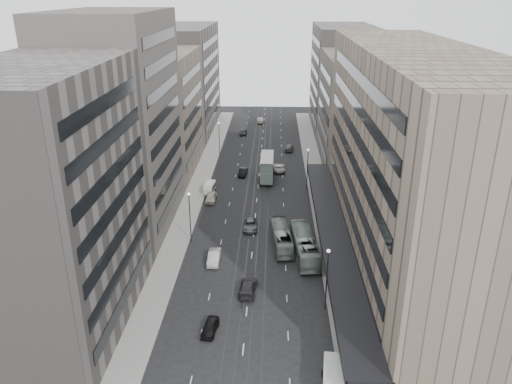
# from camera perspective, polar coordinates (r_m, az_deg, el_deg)

# --- Properties ---
(ground) EXTENTS (220.00, 220.00, 0.00)m
(ground) POSITION_cam_1_polar(r_m,az_deg,el_deg) (68.04, -0.80, -10.55)
(ground) COLOR black
(ground) RESTS_ON ground
(sidewalk_right) EXTENTS (4.00, 125.00, 0.15)m
(sidewalk_right) POSITION_cam_1_polar(r_m,az_deg,el_deg) (101.93, 7.02, 0.89)
(sidewalk_right) COLOR gray
(sidewalk_right) RESTS_ON ground
(sidewalk_left) EXTENTS (4.00, 125.00, 0.15)m
(sidewalk_left) POSITION_cam_1_polar(r_m,az_deg,el_deg) (102.65, -6.45, 1.07)
(sidewalk_left) COLOR gray
(sidewalk_left) RESTS_ON ground
(department_store) EXTENTS (19.20, 60.00, 30.00)m
(department_store) POSITION_cam_1_polar(r_m,az_deg,el_deg) (71.15, 17.03, 3.31)
(department_store) COLOR #7F6D5D
(department_store) RESTS_ON ground
(building_right_mid) EXTENTS (15.00, 28.00, 24.00)m
(building_right_mid) POSITION_cam_1_polar(r_m,az_deg,el_deg) (113.46, 11.57, 9.10)
(building_right_mid) COLOR #514C46
(building_right_mid) RESTS_ON ground
(building_right_far) EXTENTS (15.00, 32.00, 28.00)m
(building_right_far) POSITION_cam_1_polar(r_m,az_deg,el_deg) (142.23, 9.78, 12.63)
(building_right_far) COLOR slate
(building_right_far) RESTS_ON ground
(building_left_a) EXTENTS (15.00, 28.00, 30.00)m
(building_left_a) POSITION_cam_1_polar(r_m,az_deg,el_deg) (59.11, -22.60, -1.24)
(building_left_a) COLOR slate
(building_left_a) RESTS_ON ground
(building_left_b) EXTENTS (15.00, 26.00, 34.00)m
(building_left_b) POSITION_cam_1_polar(r_m,az_deg,el_deg) (82.44, -15.41, 7.49)
(building_left_b) COLOR #514C46
(building_left_b) RESTS_ON ground
(building_left_c) EXTENTS (15.00, 28.00, 25.00)m
(building_left_c) POSITION_cam_1_polar(r_m,az_deg,el_deg) (108.80, -11.11, 8.86)
(building_left_c) COLOR gray
(building_left_c) RESTS_ON ground
(building_left_d) EXTENTS (15.00, 38.00, 28.00)m
(building_left_d) POSITION_cam_1_polar(r_m,az_deg,el_deg) (140.23, -8.19, 12.59)
(building_left_d) COLOR slate
(building_left_d) RESTS_ON ground
(lamp_right_near) EXTENTS (0.44, 0.44, 8.32)m
(lamp_right_near) POSITION_cam_1_polar(r_m,az_deg,el_deg) (61.34, 8.14, -9.06)
(lamp_right_near) COLOR #262628
(lamp_right_near) RESTS_ON ground
(lamp_right_far) EXTENTS (0.44, 0.44, 8.32)m
(lamp_right_far) POSITION_cam_1_polar(r_m,az_deg,el_deg) (97.66, 5.92, 3.18)
(lamp_right_far) COLOR #262628
(lamp_right_far) RESTS_ON ground
(lamp_left_near) EXTENTS (0.44, 0.44, 8.32)m
(lamp_left_near) POSITION_cam_1_polar(r_m,az_deg,el_deg) (77.10, -7.59, -2.21)
(lamp_left_near) COLOR #262628
(lamp_left_near) RESTS_ON ground
(lamp_left_far) EXTENTS (0.44, 0.44, 8.32)m
(lamp_left_far) POSITION_cam_1_polar(r_m,az_deg,el_deg) (117.23, -4.23, 6.48)
(lamp_left_far) COLOR #262628
(lamp_left_far) RESTS_ON ground
(bus_near) EXTENTS (4.05, 12.54, 3.43)m
(bus_near) POSITION_cam_1_polar(r_m,az_deg,el_deg) (74.36, 5.57, -6.08)
(bus_near) COLOR gray
(bus_near) RESTS_ON ground
(bus_far) EXTENTS (3.68, 10.95, 2.99)m
(bus_far) POSITION_cam_1_polar(r_m,az_deg,el_deg) (76.94, 2.90, -5.16)
(bus_far) COLOR gray
(bus_far) RESTS_ON ground
(double_decker) EXTENTS (2.92, 9.23, 5.03)m
(double_decker) POSITION_cam_1_polar(r_m,az_deg,el_deg) (103.12, 1.27, 2.87)
(double_decker) COLOR gray
(double_decker) RESTS_ON ground
(vw_microbus) EXTENTS (2.63, 4.99, 2.59)m
(vw_microbus) POSITION_cam_1_polar(r_m,az_deg,el_deg) (52.73, 8.81, -20.22)
(vw_microbus) COLOR #4F5356
(vw_microbus) RESTS_ON ground
(panel_van) EXTENTS (2.06, 3.72, 2.25)m
(panel_van) POSITION_cam_1_polar(r_m,az_deg,el_deg) (96.72, -5.31, 0.51)
(panel_van) COLOR beige
(panel_van) RESTS_ON ground
(sedan_0) EXTENTS (2.07, 4.09, 1.34)m
(sedan_0) POSITION_cam_1_polar(r_m,az_deg,el_deg) (59.74, -5.29, -15.13)
(sedan_0) COLOR black
(sedan_0) RESTS_ON ground
(sedan_1) EXTENTS (1.72, 4.80, 1.57)m
(sedan_1) POSITION_cam_1_polar(r_m,az_deg,el_deg) (73.04, -4.82, -7.44)
(sedan_1) COLOR beige
(sedan_1) RESTS_ON ground
(sedan_2) EXTENTS (2.43, 5.06, 1.39)m
(sedan_2) POSITION_cam_1_polar(r_m,az_deg,el_deg) (82.44, -0.67, -3.79)
(sedan_2) COLOR #5B5B5D
(sedan_2) RESTS_ON ground
(sedan_3) EXTENTS (2.51, 5.33, 1.50)m
(sedan_3) POSITION_cam_1_polar(r_m,az_deg,el_deg) (66.22, -0.94, -10.79)
(sedan_3) COLOR #242426
(sedan_3) RESTS_ON ground
(sedan_4) EXTENTS (1.91, 4.69, 1.59)m
(sedan_4) POSITION_cam_1_polar(r_m,az_deg,el_deg) (93.27, -5.16, -0.62)
(sedan_4) COLOR #C0B59F
(sedan_4) RESTS_ON ground
(sedan_5) EXTENTS (1.95, 4.51, 1.44)m
(sedan_5) POSITION_cam_1_polar(r_m,az_deg,el_deg) (106.12, -1.50, 2.29)
(sedan_5) COLOR black
(sedan_5) RESTS_ON ground
(sedan_6) EXTENTS (2.52, 5.30, 1.46)m
(sedan_6) POSITION_cam_1_polar(r_m,az_deg,el_deg) (108.85, 2.67, 2.80)
(sedan_6) COLOR silver
(sedan_6) RESTS_ON ground
(sedan_7) EXTENTS (2.47, 5.11, 1.43)m
(sedan_7) POSITION_cam_1_polar(r_m,az_deg,el_deg) (123.19, 3.78, 5.09)
(sedan_7) COLOR #58585B
(sedan_7) RESTS_ON ground
(sedan_8) EXTENTS (2.00, 4.38, 1.46)m
(sedan_8) POSITION_cam_1_polar(r_m,az_deg,el_deg) (136.54, -1.45, 6.84)
(sedan_8) COLOR #2B2B2E
(sedan_8) RESTS_ON ground
(sedan_9) EXTENTS (2.03, 4.92, 1.58)m
(sedan_9) POSITION_cam_1_polar(r_m,az_deg,el_deg) (149.52, 0.47, 8.23)
(sedan_9) COLOR beige
(sedan_9) RESTS_ON ground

